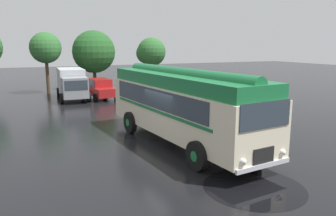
{
  "coord_description": "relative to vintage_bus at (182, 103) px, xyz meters",
  "views": [
    {
      "loc": [
        -6.18,
        -12.77,
        4.48
      ],
      "look_at": [
        0.42,
        1.74,
        1.4
      ],
      "focal_mm": 35.0,
      "sensor_mm": 36.0,
      "label": 1
    }
  ],
  "objects": [
    {
      "name": "car_near_left",
      "position": [
        -0.43,
        14.46,
        -1.05
      ],
      "size": [
        2.3,
        4.36,
        1.66
      ],
      "color": "maroon",
      "rests_on": "ground"
    },
    {
      "name": "puddle_patch",
      "position": [
        -0.05,
        -5.23,
        -1.89
      ],
      "size": [
        3.25,
        3.25,
        0.01
      ],
      "primitive_type": "cylinder",
      "color": "black",
      "rests_on": "ground"
    },
    {
      "name": "vintage_bus",
      "position": [
        0.0,
        0.0,
        0.0
      ],
      "size": [
        3.56,
        10.3,
        3.49
      ],
      "color": "beige",
      "rests_on": "ground"
    },
    {
      "name": "tree_left_of_centre",
      "position": [
        -4.25,
        19.31,
        2.32
      ],
      "size": [
        2.85,
        2.85,
        5.65
      ],
      "color": "#4C3823",
      "rests_on": "ground"
    },
    {
      "name": "tree_centre",
      "position": [
        0.41,
        20.43,
        1.92
      ],
      "size": [
        4.26,
        4.26,
        5.93
      ],
      "color": "#4C3823",
      "rests_on": "ground"
    },
    {
      "name": "tree_right_of_centre",
      "position": [
        6.26,
        19.86,
        1.8
      ],
      "size": [
        3.1,
        3.02,
        5.27
      ],
      "color": "#4C3823",
      "rests_on": "ground"
    },
    {
      "name": "box_van",
      "position": [
        -2.62,
        15.28,
        -0.53
      ],
      "size": [
        2.49,
        5.84,
        2.5
      ],
      "color": "#B2B7BC",
      "rests_on": "ground"
    },
    {
      "name": "car_mid_left",
      "position": [
        2.82,
        14.31,
        -1.05
      ],
      "size": [
        2.28,
        4.35,
        1.66
      ],
      "color": "silver",
      "rests_on": "ground"
    },
    {
      "name": "ground_plane",
      "position": [
        -0.42,
        -0.22,
        -1.89
      ],
      "size": [
        120.0,
        120.0,
        0.0
      ],
      "primitive_type": "plane",
      "color": "black"
    }
  ]
}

